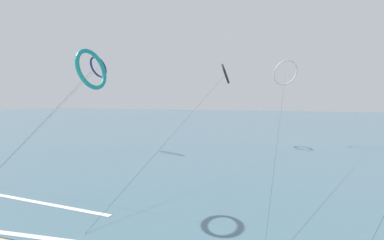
{
  "coord_description": "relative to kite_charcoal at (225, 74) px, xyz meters",
  "views": [
    {
      "loc": [
        9.82,
        -6.72,
        9.37
      ],
      "look_at": [
        0.0,
        22.9,
        7.01
      ],
      "focal_mm": 28.52,
      "sensor_mm": 36.0,
      "label": 1
    }
  ],
  "objects": [
    {
      "name": "sea_water",
      "position": [
        3.34,
        53.41,
        -14.02
      ],
      "size": [
        400.0,
        200.0,
        0.08
      ],
      "primitive_type": "cube",
      "color": "slate",
      "rests_on": "ground"
    },
    {
      "name": "kite_navy",
      "position": [
        -21.75,
        -11.97,
        0.93
      ],
      "size": [
        6.03,
        27.67,
        17.03
      ],
      "rotation": [
        0.0,
        0.0,
        2.82
      ],
      "color": "navy",
      "rests_on": "ground"
    },
    {
      "name": "kite_teal",
      "position": [
        -4.21,
        -37.73,
        -2.2
      ],
      "size": [
        14.71,
        3.9,
        13.77
      ],
      "rotation": [
        0.0,
        0.0,
        1.51
      ],
      "color": "teal",
      "rests_on": "ground"
    },
    {
      "name": "wave_crest_far",
      "position": [
        -8.09,
        -40.6,
        -14.0
      ],
      "size": [
        15.88,
        1.83,
        0.12
      ],
      "primitive_type": "cube",
      "rotation": [
        0.0,
        0.0,
        -0.08
      ],
      "color": "white",
      "rests_on": "ground"
    },
    {
      "name": "kite_ivory",
      "position": [
        11.57,
        3.88,
        0.19
      ],
      "size": [
        5.78,
        52.39,
        16.83
      ],
      "rotation": [
        0.0,
        0.0,
        3.73
      ],
      "color": "silver",
      "rests_on": "ground"
    },
    {
      "name": "kite_charcoal",
      "position": [
        0.0,
        0.0,
        0.0
      ],
      "size": [
        2.5,
        47.05,
        16.17
      ],
      "rotation": [
        0.0,
        0.0,
        1.74
      ],
      "color": "black",
      "rests_on": "ground"
    }
  ]
}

